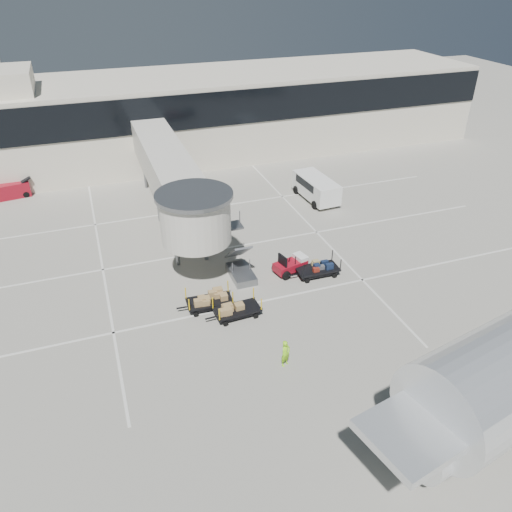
% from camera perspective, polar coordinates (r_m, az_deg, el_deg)
% --- Properties ---
extents(ground, '(140.00, 140.00, 0.00)m').
position_cam_1_polar(ground, '(29.76, 3.92, -6.95)').
color(ground, '#9A9689').
rests_on(ground, ground).
extents(lane_markings, '(40.00, 30.00, 0.02)m').
position_cam_1_polar(lane_markings, '(36.85, -2.69, 1.32)').
color(lane_markings, silver).
rests_on(lane_markings, ground).
extents(terminal, '(64.00, 12.11, 15.20)m').
position_cam_1_polar(terminal, '(54.02, -9.20, 15.55)').
color(terminal, beige).
rests_on(terminal, ground).
extents(jet_bridge, '(5.70, 20.40, 6.03)m').
position_cam_1_polar(jet_bridge, '(36.86, -9.19, 8.37)').
color(jet_bridge, beige).
rests_on(jet_bridge, ground).
extents(baggage_tug, '(2.45, 1.87, 1.48)m').
position_cam_1_polar(baggage_tug, '(33.48, 4.03, -1.01)').
color(baggage_tug, maroon).
rests_on(baggage_tug, ground).
extents(suitcase_cart, '(3.47, 1.46, 1.35)m').
position_cam_1_polar(suitcase_cart, '(33.31, 7.17, -1.51)').
color(suitcase_cart, black).
rests_on(suitcase_cart, ground).
extents(box_cart_near, '(3.35, 1.48, 1.30)m').
position_cam_1_polar(box_cart_near, '(29.45, -2.07, -6.09)').
color(box_cart_near, black).
rests_on(box_cart_near, ground).
extents(box_cart_far, '(3.40, 1.51, 1.32)m').
position_cam_1_polar(box_cart_far, '(30.18, -5.28, -5.17)').
color(box_cart_far, black).
rests_on(box_cart_far, ground).
extents(ground_worker, '(0.67, 0.58, 1.55)m').
position_cam_1_polar(ground_worker, '(26.18, 3.39, -11.04)').
color(ground_worker, '#81D716').
rests_on(ground_worker, ground).
extents(minivan, '(2.53, 5.26, 1.94)m').
position_cam_1_polar(minivan, '(43.88, 6.79, 7.93)').
color(minivan, white).
rests_on(minivan, ground).
extents(belt_loader, '(3.74, 1.89, 1.72)m').
position_cam_1_polar(belt_loader, '(49.02, -26.33, 6.74)').
color(belt_loader, maroon).
rests_on(belt_loader, ground).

